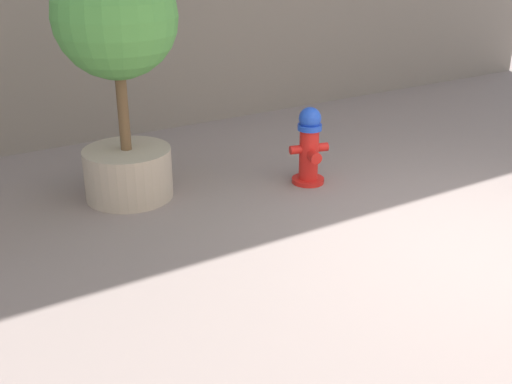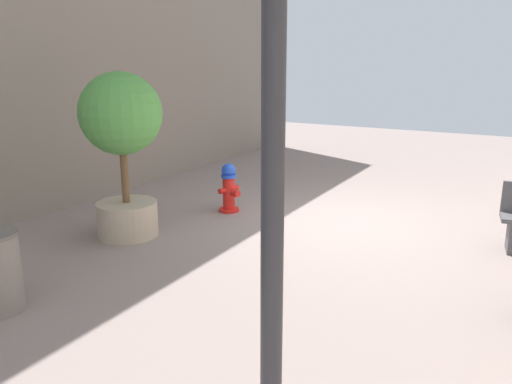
% 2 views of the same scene
% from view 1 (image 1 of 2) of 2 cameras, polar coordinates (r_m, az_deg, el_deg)
% --- Properties ---
extents(ground_plane, '(23.40, 23.40, 0.00)m').
position_cam_1_polar(ground_plane, '(6.01, 18.93, -4.44)').
color(ground_plane, gray).
extents(fire_hydrant, '(0.42, 0.44, 0.85)m').
position_cam_1_polar(fire_hydrant, '(6.88, 4.81, 4.15)').
color(fire_hydrant, red).
rests_on(fire_hydrant, ground_plane).
extents(planter_tree, '(1.19, 1.19, 2.43)m').
position_cam_1_polar(planter_tree, '(6.34, -12.29, 12.30)').
color(planter_tree, tan).
rests_on(planter_tree, ground_plane).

